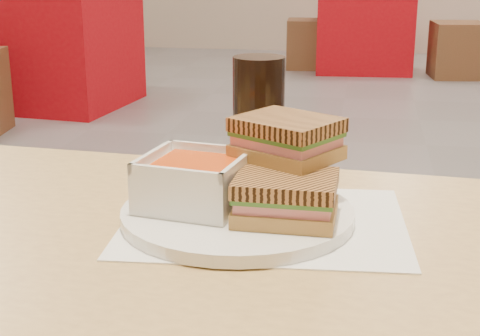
% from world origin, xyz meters
% --- Properties ---
extents(tray_liner, '(0.35, 0.28, 0.00)m').
position_xyz_m(tray_liner, '(0.04, -1.99, 0.75)').
color(tray_liner, white).
rests_on(tray_liner, main_table).
extents(plate, '(0.27, 0.27, 0.01)m').
position_xyz_m(plate, '(0.00, -1.99, 0.76)').
color(plate, white).
rests_on(plate, tray_liner).
extents(soup_bowl, '(0.13, 0.13, 0.06)m').
position_xyz_m(soup_bowl, '(-0.05, -1.99, 0.79)').
color(soup_bowl, white).
rests_on(soup_bowl, plate).
extents(panini_lower, '(0.11, 0.10, 0.05)m').
position_xyz_m(panini_lower, '(0.06, -2.01, 0.79)').
color(panini_lower, '#BB9346').
rests_on(panini_lower, plate).
extents(panini_upper, '(0.14, 0.14, 0.05)m').
position_xyz_m(panini_upper, '(0.06, -1.94, 0.84)').
color(panini_upper, '#BB9346').
rests_on(panini_upper, panini_lower).
extents(cola_glass, '(0.08, 0.08, 0.16)m').
position_xyz_m(cola_glass, '(-0.01, -1.76, 0.83)').
color(cola_glass, black).
rests_on(cola_glass, main_table).
extents(bg_table_0, '(1.00, 1.00, 0.80)m').
position_xyz_m(bg_table_0, '(-1.96, 1.93, 0.40)').
color(bg_table_0, '#A20C12').
rests_on(bg_table_0, ground).
extents(bg_table_2, '(0.87, 0.87, 0.73)m').
position_xyz_m(bg_table_2, '(0.10, 3.85, 0.36)').
color(bg_table_2, '#A20C12').
rests_on(bg_table_2, ground).
extents(bg_chair_2l, '(0.42, 0.42, 0.44)m').
position_xyz_m(bg_chair_2l, '(-0.39, 3.87, 0.22)').
color(bg_chair_2l, brown).
rests_on(bg_chair_2l, ground).
extents(bg_chair_2r, '(0.46, 0.46, 0.46)m').
position_xyz_m(bg_chair_2r, '(0.89, 3.57, 0.23)').
color(bg_chair_2r, brown).
rests_on(bg_chair_2r, ground).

